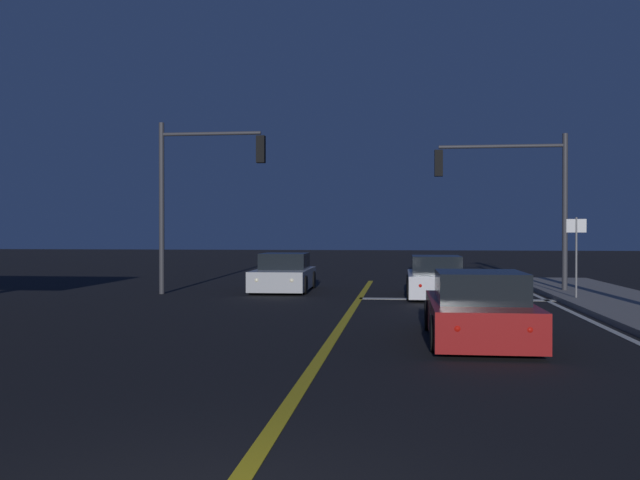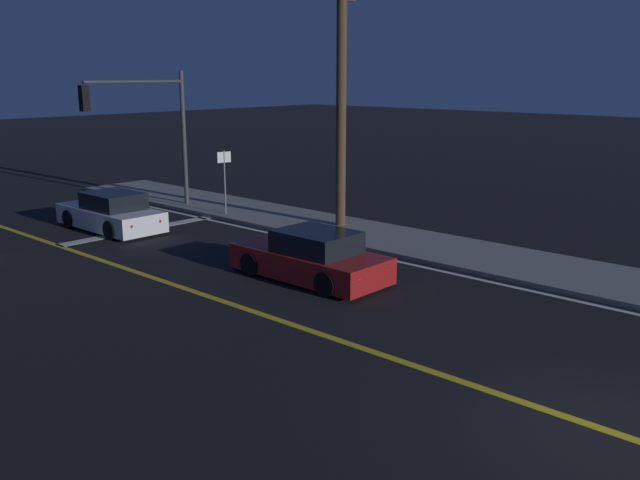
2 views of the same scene
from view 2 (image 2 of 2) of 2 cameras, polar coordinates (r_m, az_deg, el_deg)
The scene contains 10 objects.
ground_plane at distance 11.73m, azimuth 23.01°, elevation -14.50°, with size 160.00×160.00×0.00m, color black.
sidewalk_right at distance 22.15m, azimuth 6.77°, elevation -0.11°, with size 3.20×33.70×0.15m, color gray.
lane_line_center at distance 16.82m, azimuth -8.54°, elevation -4.90°, with size 0.20×31.83×0.01m, color gold.
lane_line_edge_right at distance 20.73m, azimuth 3.78°, elevation -1.20°, with size 0.16×31.83×0.01m, color silver.
stop_bar at distance 24.67m, azimuth -14.78°, elevation 0.79°, with size 5.97×0.50×0.01m, color silver.
car_side_waiting_red at distance 18.11m, azimuth -0.75°, elevation -1.49°, with size 1.95×4.42×1.34m.
car_mid_block_white at distance 24.92m, azimuth -16.96°, elevation 2.13°, with size 1.87×4.40×1.34m.
traffic_signal_near_right at distance 27.24m, azimuth -14.13°, elevation 9.77°, with size 4.43×0.28×5.42m.
utility_pole_right at distance 23.51m, azimuth 1.78°, elevation 12.11°, with size 1.50×0.34×9.09m.
street_sign_corner at distance 26.00m, azimuth -7.94°, elevation 5.55°, with size 0.55×0.14×2.53m.
Camera 2 is at (-9.98, -3.08, 5.33)m, focal length 38.51 mm.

